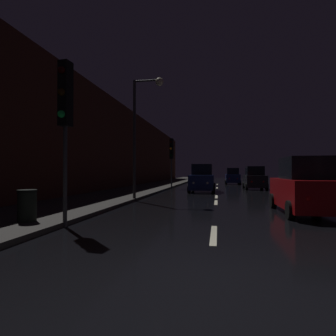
# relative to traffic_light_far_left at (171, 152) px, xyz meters

# --- Properties ---
(ground) EXTENTS (25.37, 84.00, 0.02)m
(ground) POSITION_rel_traffic_light_far_left_xyz_m (4.19, 3.33, -3.41)
(ground) COLOR black
(sidewalk_left) EXTENTS (4.40, 84.00, 0.15)m
(sidewalk_left) POSITION_rel_traffic_light_far_left_xyz_m (-2.30, 3.33, -3.32)
(sidewalk_left) COLOR #33302D
(sidewalk_left) RESTS_ON ground
(building_facade_left) EXTENTS (0.80, 63.00, 7.93)m
(building_facade_left) POSITION_rel_traffic_light_far_left_xyz_m (-4.90, -0.17, 0.57)
(building_facade_left) COLOR #472319
(building_facade_left) RESTS_ON ground
(lane_centerline) EXTENTS (0.16, 29.58, 0.01)m
(lane_centerline) POSITION_rel_traffic_light_far_left_xyz_m (4.19, -5.07, -3.39)
(lane_centerline) COLOR beige
(lane_centerline) RESTS_ON ground
(traffic_light_far_left) EXTENTS (0.34, 0.47, 4.70)m
(traffic_light_far_left) POSITION_rel_traffic_light_far_left_xyz_m (0.00, 0.00, 0.00)
(traffic_light_far_left) COLOR #38383A
(traffic_light_far_left) RESTS_ON ground
(traffic_light_near_left) EXTENTS (0.33, 0.47, 4.85)m
(traffic_light_near_left) POSITION_rel_traffic_light_far_left_xyz_m (-0.10, -17.97, 0.12)
(traffic_light_near_left) COLOR #38383A
(traffic_light_near_left) RESTS_ON ground
(streetlamp_overhead) EXTENTS (1.70, 0.44, 6.67)m
(streetlamp_overhead) POSITION_rel_traffic_light_far_left_xyz_m (0.28, -10.90, 1.07)
(streetlamp_overhead) COLOR #2D2D30
(streetlamp_overhead) RESTS_ON ground
(trash_bin_curbside) EXTENTS (0.55, 0.55, 0.93)m
(trash_bin_curbside) POSITION_rel_traffic_light_far_left_xyz_m (-1.23, -18.09, -2.78)
(trash_bin_curbside) COLOR black
(trash_bin_curbside) RESTS_ON sidewalk_left
(car_approaching_headlights) EXTENTS (2.00, 4.34, 2.19)m
(car_approaching_headlights) POSITION_rel_traffic_light_far_left_xyz_m (3.05, -3.30, -2.40)
(car_approaching_headlights) COLOR #141E51
(car_approaching_headlights) RESTS_ON ground
(car_distant_taillights) EXTENTS (1.87, 4.05, 2.04)m
(car_distant_taillights) POSITION_rel_traffic_light_far_left_xyz_m (6.11, 10.50, -2.46)
(car_distant_taillights) COLOR #141E51
(car_distant_taillights) RESTS_ON ground
(car_parked_right_near) EXTENTS (1.98, 4.29, 2.16)m
(car_parked_right_near) POSITION_rel_traffic_light_far_left_xyz_m (7.57, -14.02, -2.41)
(car_parked_right_near) COLOR maroon
(car_parked_right_near) RESTS_ON ground
(car_parked_right_far) EXTENTS (1.90, 4.11, 2.07)m
(car_parked_right_far) POSITION_rel_traffic_light_far_left_xyz_m (7.57, 0.76, -2.45)
(car_parked_right_far) COLOR black
(car_parked_right_far) RESTS_ON ground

